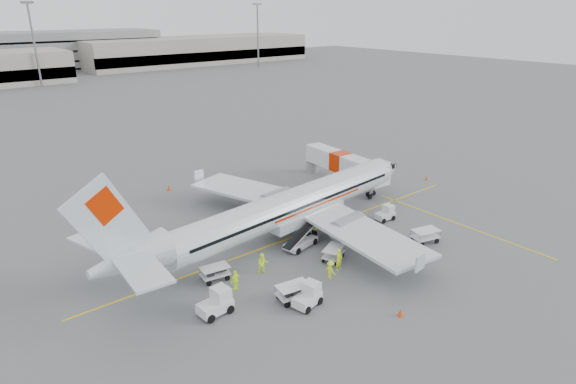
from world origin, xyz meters
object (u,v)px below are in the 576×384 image
Objects in this scene: jet_bridge at (340,168)px; belt_loader at (301,235)px; tug_fore at (385,213)px; tug_mid at (307,296)px; tug_aft at (215,302)px; aircraft at (294,184)px.

belt_loader is at bearing -142.63° from jet_bridge.
tug_fore is 17.62m from tug_mid.
tug_aft is (-26.46, -14.02, -1.02)m from jet_bridge.
tug_fore is at bearing 9.69° from tug_mid.
aircraft is at bearing 163.78° from tug_fore.
jet_bridge is 27.09m from tug_mid.
tug_mid is (-20.71, -17.42, -1.10)m from jet_bridge.
aircraft reaches higher than jet_bridge.
tug_fore is at bearing -108.11° from jet_bridge.
tug_aft reaches higher than tug_fore.
tug_aft is at bearing -148.48° from jet_bridge.
jet_bridge reaches higher than tug_aft.
tug_mid is at bearing -153.28° from tug_fore.
aircraft is at bearing 23.50° from tug_aft.
jet_bridge is 6.71× the size of tug_mid.
tug_mid is (-7.15, -10.10, -4.23)m from aircraft.
jet_bridge is (13.56, 7.32, -3.13)m from aircraft.
jet_bridge reaches higher than tug_mid.
belt_loader is 9.32m from tug_mid.
jet_bridge is at bearing 23.96° from tug_aft.
tug_aft reaches higher than tug_mid.
aircraft is 4.95m from belt_loader.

